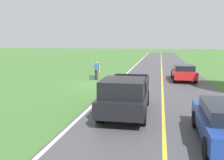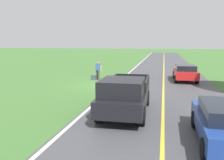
{
  "view_description": "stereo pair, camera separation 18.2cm",
  "coord_description": "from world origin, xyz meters",
  "px_view_note": "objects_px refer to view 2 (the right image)",
  "views": [
    {
      "loc": [
        -4.57,
        18.61,
        3.43
      ],
      "look_at": [
        -2.08,
        6.17,
        1.41
      ],
      "focal_mm": 38.62,
      "sensor_mm": 36.0,
      "label": 1
    },
    {
      "loc": [
        -4.75,
        18.57,
        3.43
      ],
      "look_at": [
        -2.08,
        6.17,
        1.41
      ],
      "focal_mm": 38.62,
      "sensor_mm": 36.0,
      "label": 2
    }
  ],
  "objects_px": {
    "pickup_truck_passing": "(125,94)",
    "sedan_near_oncoming": "(185,72)",
    "suitcase_carried": "(94,77)",
    "hitchhiker_walking": "(98,69)"
  },
  "relations": [
    {
      "from": "hitchhiker_walking",
      "to": "pickup_truck_passing",
      "type": "xyz_separation_m",
      "value": [
        -4.04,
        9.87,
        -0.01
      ]
    },
    {
      "from": "pickup_truck_passing",
      "to": "sedan_near_oncoming",
      "type": "height_order",
      "value": "pickup_truck_passing"
    },
    {
      "from": "pickup_truck_passing",
      "to": "hitchhiker_walking",
      "type": "bearing_deg",
      "value": -67.74
    },
    {
      "from": "hitchhiker_walking",
      "to": "sedan_near_oncoming",
      "type": "xyz_separation_m",
      "value": [
        -7.67,
        -1.15,
        -0.23
      ]
    },
    {
      "from": "pickup_truck_passing",
      "to": "sedan_near_oncoming",
      "type": "bearing_deg",
      "value": -108.22
    },
    {
      "from": "hitchhiker_walking",
      "to": "sedan_near_oncoming",
      "type": "bearing_deg",
      "value": -171.45
    },
    {
      "from": "sedan_near_oncoming",
      "to": "suitcase_carried",
      "type": "bearing_deg",
      "value": 8.73
    },
    {
      "from": "suitcase_carried",
      "to": "sedan_near_oncoming",
      "type": "bearing_deg",
      "value": 97.69
    },
    {
      "from": "hitchhiker_walking",
      "to": "sedan_near_oncoming",
      "type": "relative_size",
      "value": 0.39
    },
    {
      "from": "suitcase_carried",
      "to": "sedan_near_oncoming",
      "type": "xyz_separation_m",
      "value": [
        -8.09,
        -1.24,
        0.55
      ]
    }
  ]
}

